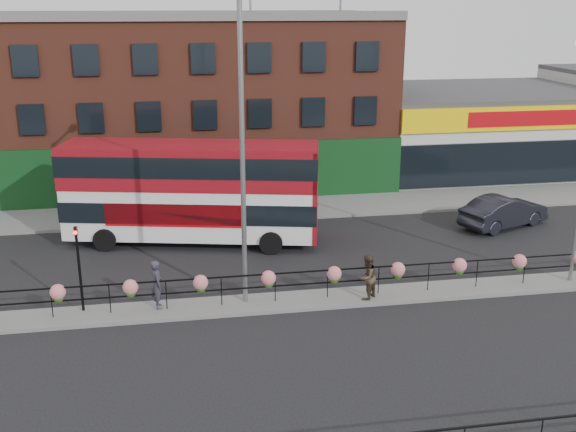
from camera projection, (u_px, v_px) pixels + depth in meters
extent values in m
plane|color=black|center=(301.00, 303.00, 25.43)|extent=(120.00, 120.00, 0.00)
cube|color=slate|center=(260.00, 209.00, 36.68)|extent=(60.00, 4.00, 0.15)
cube|color=slate|center=(301.00, 301.00, 25.41)|extent=(60.00, 1.60, 0.15)
cube|color=brown|center=(179.00, 100.00, 42.06)|extent=(25.00, 12.00, 10.00)
cube|color=#3F3F42|center=(175.00, 14.00, 40.50)|extent=(25.00, 12.00, 0.30)
cube|color=#0E3915|center=(184.00, 175.00, 37.35)|extent=(25.00, 0.25, 3.40)
cube|color=silver|center=(476.00, 130.00, 46.04)|extent=(15.00, 12.00, 5.00)
cube|color=#3F3F42|center=(480.00, 91.00, 45.24)|extent=(15.00, 12.00, 0.30)
cube|color=yellow|center=(523.00, 118.00, 39.79)|extent=(15.00, 0.25, 1.40)
cube|color=#B2070E|center=(524.00, 118.00, 39.67)|extent=(7.00, 0.10, 0.90)
cube|color=black|center=(518.00, 163.00, 40.60)|extent=(15.00, 0.25, 2.60)
cube|color=black|center=(302.00, 272.00, 25.06)|extent=(30.00, 0.05, 0.05)
cube|color=black|center=(302.00, 284.00, 25.21)|extent=(30.00, 0.05, 0.05)
cylinder|color=black|center=(52.00, 303.00, 23.77)|extent=(0.04, 0.04, 1.10)
cylinder|color=black|center=(110.00, 299.00, 24.09)|extent=(0.04, 0.04, 1.10)
cylinder|color=black|center=(166.00, 295.00, 24.42)|extent=(0.04, 0.04, 1.10)
cylinder|color=black|center=(221.00, 291.00, 24.74)|extent=(0.04, 0.04, 1.10)
cylinder|color=black|center=(275.00, 287.00, 25.06)|extent=(0.04, 0.04, 1.10)
cylinder|color=black|center=(328.00, 284.00, 25.38)|extent=(0.04, 0.04, 1.10)
cylinder|color=black|center=(379.00, 280.00, 25.71)|extent=(0.04, 0.04, 1.10)
cylinder|color=black|center=(428.00, 277.00, 26.03)|extent=(0.04, 0.04, 1.10)
cylinder|color=black|center=(477.00, 273.00, 26.35)|extent=(0.04, 0.04, 1.10)
cylinder|color=black|center=(524.00, 270.00, 26.67)|extent=(0.04, 0.04, 1.10)
cylinder|color=black|center=(571.00, 267.00, 27.00)|extent=(0.04, 0.04, 1.10)
sphere|color=#D7717A|center=(58.00, 292.00, 23.69)|extent=(0.56, 0.56, 0.56)
sphere|color=#285016|center=(58.00, 298.00, 23.76)|extent=(0.36, 0.36, 0.36)
sphere|color=#D7717A|center=(130.00, 287.00, 24.09)|extent=(0.56, 0.56, 0.56)
sphere|color=#285016|center=(131.00, 293.00, 24.16)|extent=(0.36, 0.36, 0.36)
sphere|color=#D7717A|center=(201.00, 282.00, 24.50)|extent=(0.56, 0.56, 0.56)
sphere|color=#285016|center=(201.00, 288.00, 24.57)|extent=(0.36, 0.36, 0.36)
sphere|color=#D7717A|center=(268.00, 278.00, 24.90)|extent=(0.56, 0.56, 0.56)
sphere|color=#285016|center=(269.00, 284.00, 24.97)|extent=(0.36, 0.36, 0.36)
sphere|color=#D7717A|center=(334.00, 274.00, 25.30)|extent=(0.56, 0.56, 0.56)
sphere|color=#285016|center=(334.00, 279.00, 25.37)|extent=(0.36, 0.36, 0.36)
sphere|color=#D7717A|center=(398.00, 269.00, 25.71)|extent=(0.56, 0.56, 0.56)
sphere|color=#285016|center=(398.00, 275.00, 25.78)|extent=(0.36, 0.36, 0.36)
sphere|color=#D7717A|center=(460.00, 265.00, 26.11)|extent=(0.56, 0.56, 0.56)
sphere|color=#285016|center=(459.00, 271.00, 26.18)|extent=(0.36, 0.36, 0.36)
sphere|color=#D7717A|center=(519.00, 261.00, 26.51)|extent=(0.56, 0.56, 0.56)
sphere|color=#285016|center=(519.00, 267.00, 26.58)|extent=(0.36, 0.36, 0.36)
cube|color=white|center=(191.00, 191.00, 31.05)|extent=(11.88, 5.15, 4.21)
cube|color=maroon|center=(190.00, 165.00, 30.69)|extent=(11.96, 5.22, 1.90)
cube|color=black|center=(192.00, 206.00, 31.28)|extent=(11.98, 5.24, 0.95)
cube|color=black|center=(190.00, 162.00, 30.64)|extent=(12.00, 5.27, 0.95)
cube|color=maroon|center=(189.00, 145.00, 30.41)|extent=(11.88, 5.15, 0.13)
cube|color=maroon|center=(315.00, 193.00, 30.75)|extent=(0.79, 2.67, 4.21)
cube|color=#B2070E|center=(174.00, 216.00, 30.05)|extent=(6.17, 1.45, 1.05)
cylinder|color=black|center=(105.00, 240.00, 30.60)|extent=(1.10, 0.54, 1.05)
cylinder|color=black|center=(122.00, 222.00, 33.11)|extent=(1.10, 0.54, 1.05)
cylinder|color=black|center=(271.00, 243.00, 30.21)|extent=(1.10, 0.54, 1.05)
cylinder|color=black|center=(275.00, 224.00, 32.72)|extent=(1.10, 0.54, 1.05)
imported|color=black|center=(504.00, 212.00, 33.83)|extent=(5.05, 6.01, 1.59)
imported|color=#2F2D3A|center=(157.00, 284.00, 24.43)|extent=(0.79, 0.63, 1.83)
imported|color=#3E3223|center=(367.00, 277.00, 25.19)|extent=(1.50, 1.50, 1.74)
cylinder|color=gray|center=(242.00, 154.00, 23.54)|extent=(0.18, 0.18, 11.22)
cylinder|color=black|center=(79.00, 269.00, 23.99)|extent=(0.10, 0.10, 3.20)
imported|color=black|center=(75.00, 227.00, 23.51)|extent=(0.15, 0.18, 0.90)
sphere|color=#FF190C|center=(75.00, 233.00, 23.45)|extent=(0.14, 0.14, 0.14)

